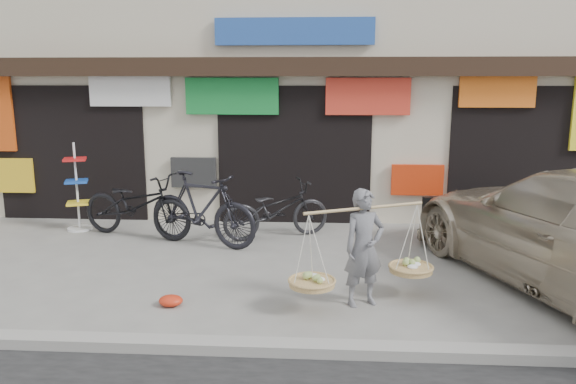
# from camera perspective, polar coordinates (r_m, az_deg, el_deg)

# --- Properties ---
(ground) EXTENTS (70.00, 70.00, 0.00)m
(ground) POSITION_cam_1_polar(r_m,az_deg,el_deg) (7.98, -0.71, -9.36)
(ground) COLOR gray
(ground) RESTS_ON ground
(kerb) EXTENTS (70.00, 0.25, 0.12)m
(kerb) POSITION_cam_1_polar(r_m,az_deg,el_deg) (6.14, -2.17, -15.48)
(kerb) COLOR gray
(kerb) RESTS_ON ground
(shophouse_block) EXTENTS (14.00, 6.32, 7.00)m
(shophouse_block) POSITION_cam_1_polar(r_m,az_deg,el_deg) (13.88, 1.31, 14.00)
(shophouse_block) COLOR beige
(shophouse_block) RESTS_ON ground
(street_vendor) EXTENTS (1.85, 1.16, 1.50)m
(street_vendor) POSITION_cam_1_polar(r_m,az_deg,el_deg) (7.16, 7.70, -6.14)
(street_vendor) COLOR slate
(street_vendor) RESTS_ON ground
(bike_0) EXTENTS (2.37, 1.42, 1.18)m
(bike_0) POSITION_cam_1_polar(r_m,az_deg,el_deg) (10.51, -15.10, -1.28)
(bike_0) COLOR black
(bike_0) RESTS_ON ground
(bike_1) EXTENTS (2.20, 1.38, 1.28)m
(bike_1) POSITION_cam_1_polar(r_m,az_deg,el_deg) (9.74, -8.75, -1.69)
(bike_1) COLOR black
(bike_1) RESTS_ON ground
(bike_2) EXTENTS (2.09, 1.43, 1.04)m
(bike_2) POSITION_cam_1_polar(r_m,az_deg,el_deg) (10.10, -1.21, -1.81)
(bike_2) COLOR black
(bike_2) RESTS_ON ground
(display_rack) EXTENTS (0.51, 0.51, 1.67)m
(display_rack) POSITION_cam_1_polar(r_m,az_deg,el_deg) (11.31, -20.61, -0.30)
(display_rack) COLOR silver
(display_rack) RESTS_ON ground
(red_bag) EXTENTS (0.31, 0.25, 0.14)m
(red_bag) POSITION_cam_1_polar(r_m,az_deg,el_deg) (7.40, -11.82, -10.75)
(red_bag) COLOR red
(red_bag) RESTS_ON ground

